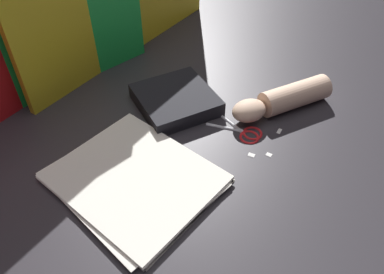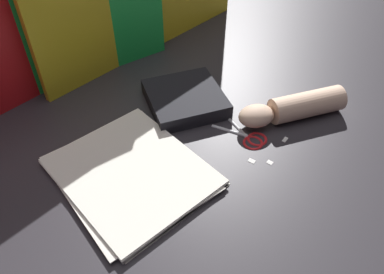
{
  "view_description": "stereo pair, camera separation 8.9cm",
  "coord_description": "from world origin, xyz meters",
  "px_view_note": "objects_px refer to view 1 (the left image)",
  "views": [
    {
      "loc": [
        -0.47,
        -0.44,
        0.67
      ],
      "look_at": [
        0.03,
        -0.03,
        0.06
      ],
      "focal_mm": 35.0,
      "sensor_mm": 36.0,
      "label": 1
    },
    {
      "loc": [
        -0.41,
        -0.5,
        0.67
      ],
      "look_at": [
        0.03,
        -0.03,
        0.06
      ],
      "focal_mm": 35.0,
      "sensor_mm": 36.0,
      "label": 2
    }
  ],
  "objects_px": {
    "paper_stack": "(135,178)",
    "book_closed": "(176,100)",
    "hand_forearm": "(283,99)",
    "scissors": "(244,131)"
  },
  "relations": [
    {
      "from": "paper_stack",
      "to": "book_closed",
      "type": "height_order",
      "value": "book_closed"
    },
    {
      "from": "paper_stack",
      "to": "hand_forearm",
      "type": "xyz_separation_m",
      "value": [
        0.45,
        -0.13,
        0.03
      ]
    },
    {
      "from": "scissors",
      "to": "book_closed",
      "type": "bearing_deg",
      "value": 97.86
    },
    {
      "from": "book_closed",
      "to": "hand_forearm",
      "type": "xyz_separation_m",
      "value": [
        0.18,
        -0.24,
        0.01
      ]
    },
    {
      "from": "book_closed",
      "to": "hand_forearm",
      "type": "bearing_deg",
      "value": -53.62
    },
    {
      "from": "paper_stack",
      "to": "hand_forearm",
      "type": "relative_size",
      "value": 1.21
    },
    {
      "from": "paper_stack",
      "to": "book_closed",
      "type": "xyz_separation_m",
      "value": [
        0.27,
        0.11,
        0.01
      ]
    },
    {
      "from": "book_closed",
      "to": "hand_forearm",
      "type": "height_order",
      "value": "hand_forearm"
    },
    {
      "from": "scissors",
      "to": "hand_forearm",
      "type": "bearing_deg",
      "value": -10.55
    },
    {
      "from": "paper_stack",
      "to": "book_closed",
      "type": "bearing_deg",
      "value": 22.67
    }
  ]
}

